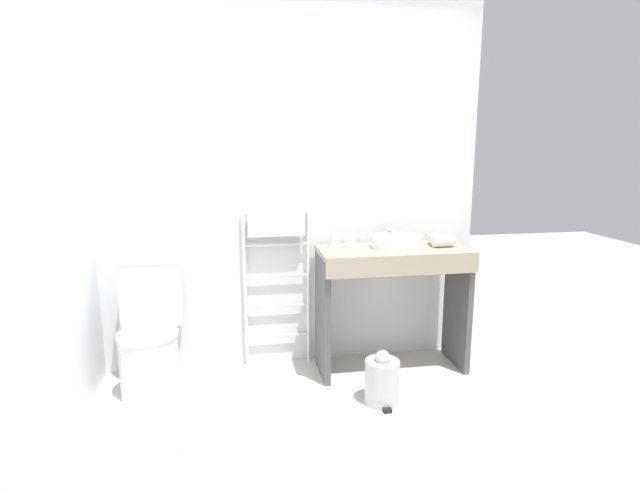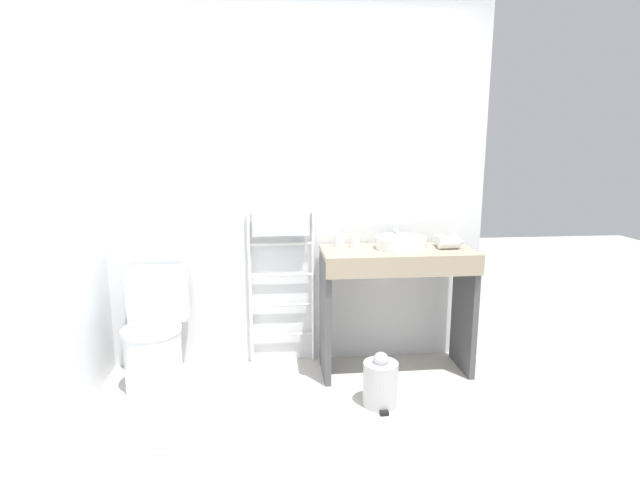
# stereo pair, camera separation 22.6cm
# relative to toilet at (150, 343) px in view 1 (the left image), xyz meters

# --- Properties ---
(ground_plane) EXTENTS (12.00, 12.00, 0.00)m
(ground_plane) POSITION_rel_toilet_xyz_m (0.91, -1.06, -0.32)
(ground_plane) COLOR beige
(wall_back) EXTENTS (2.79, 0.12, 2.56)m
(wall_back) POSITION_rel_toilet_xyz_m (0.91, 0.36, 0.96)
(wall_back) COLOR silver
(wall_back) RESTS_ON ground_plane
(wall_side) EXTENTS (0.12, 2.03, 2.56)m
(wall_side) POSITION_rel_toilet_xyz_m (-0.42, -0.38, 0.96)
(wall_side) COLOR silver
(wall_side) RESTS_ON ground_plane
(toilet) EXTENTS (0.39, 0.52, 0.77)m
(toilet) POSITION_rel_toilet_xyz_m (0.00, 0.00, 0.00)
(toilet) COLOR white
(toilet) RESTS_ON ground_plane
(towel_radiator) EXTENTS (0.47, 0.06, 1.15)m
(towel_radiator) POSITION_rel_toilet_xyz_m (0.84, 0.25, 0.51)
(towel_radiator) COLOR white
(towel_radiator) RESTS_ON ground_plane
(vanity_counter) EXTENTS (1.02, 0.46, 0.88)m
(vanity_counter) POSITION_rel_toilet_xyz_m (1.62, 0.02, 0.28)
(vanity_counter) COLOR gray
(vanity_counter) RESTS_ON ground_plane
(sink_basin) EXTENTS (0.34, 0.34, 0.08)m
(sink_basin) POSITION_rel_toilet_xyz_m (1.65, 0.06, 0.60)
(sink_basin) COLOR white
(sink_basin) RESTS_ON vanity_counter
(faucet) EXTENTS (0.02, 0.10, 0.11)m
(faucet) POSITION_rel_toilet_xyz_m (1.65, 0.22, 0.63)
(faucet) COLOR silver
(faucet) RESTS_ON vanity_counter
(cup_near_wall) EXTENTS (0.07, 0.07, 0.09)m
(cup_near_wall) POSITION_rel_toilet_xyz_m (1.24, 0.18, 0.60)
(cup_near_wall) COLOR white
(cup_near_wall) RESTS_ON vanity_counter
(cup_near_edge) EXTENTS (0.06, 0.06, 0.09)m
(cup_near_edge) POSITION_rel_toilet_xyz_m (1.34, 0.13, 0.60)
(cup_near_edge) COLOR white
(cup_near_edge) RESTS_ON vanity_counter
(hair_dryer) EXTENTS (0.18, 0.18, 0.09)m
(hair_dryer) POSITION_rel_toilet_xyz_m (1.98, 0.04, 0.60)
(hair_dryer) COLOR white
(hair_dryer) RESTS_ON vanity_counter
(trash_bin) EXTENTS (0.21, 0.25, 0.34)m
(trash_bin) POSITION_rel_toilet_xyz_m (1.42, -0.42, -0.17)
(trash_bin) COLOR #B7B7BC
(trash_bin) RESTS_ON ground_plane
(bath_mat) EXTENTS (0.56, 0.36, 0.01)m
(bath_mat) POSITION_rel_toilet_xyz_m (-0.02, -0.58, -0.32)
(bath_mat) COLOR #B2BCCC
(bath_mat) RESTS_ON ground_plane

